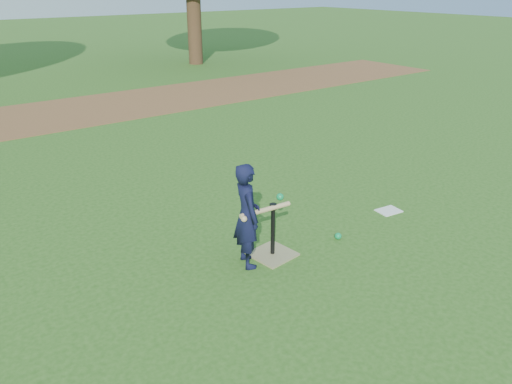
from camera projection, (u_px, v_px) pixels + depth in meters
ground at (245, 248)px, 5.60m from camera, size 80.00×80.00×0.00m
dirt_strip at (48, 115)px, 11.11m from camera, size 24.00×3.00×0.01m
child at (247, 216)px, 5.09m from camera, size 0.38×0.47×1.13m
wiffle_ball_ground at (338, 236)px, 5.79m from camera, size 0.08×0.08×0.08m
clipboard at (389, 211)px, 6.50m from camera, size 0.33×0.26×0.01m
batting_tee at (273, 246)px, 5.43m from camera, size 0.48×0.48×0.61m
swing_action at (266, 208)px, 5.17m from camera, size 0.63×0.19×0.12m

